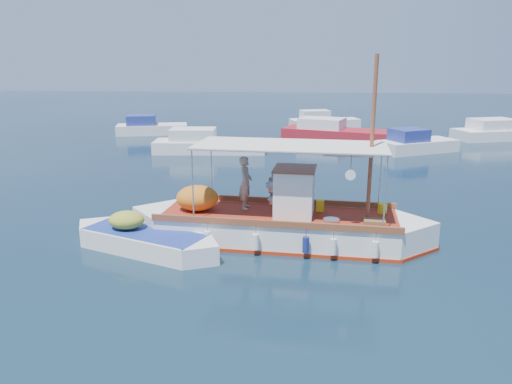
{
  "coord_description": "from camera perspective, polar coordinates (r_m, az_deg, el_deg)",
  "views": [
    {
      "loc": [
        0.01,
        -15.75,
        6.09
      ],
      "look_at": [
        -1.47,
        0.0,
        1.86
      ],
      "focal_mm": 35.0,
      "sensor_mm": 36.0,
      "label": 1
    }
  ],
  "objects": [
    {
      "name": "bg_boat_ne",
      "position": [
        35.38,
        17.76,
        5.16
      ],
      "size": [
        5.77,
        4.49,
        1.8
      ],
      "rotation": [
        0.0,
        0.0,
        0.5
      ],
      "color": "silver",
      "rests_on": "ground"
    },
    {
      "name": "bg_boat_nw",
      "position": [
        33.82,
        -5.71,
        5.37
      ],
      "size": [
        7.55,
        2.97,
        1.8
      ],
      "rotation": [
        0.0,
        0.0,
        0.08
      ],
      "color": "silver",
      "rests_on": "ground"
    },
    {
      "name": "bg_boat_far_w",
      "position": [
        42.86,
        -12.03,
        7.14
      ],
      "size": [
        6.13,
        3.66,
        1.8
      ],
      "rotation": [
        0.0,
        0.0,
        0.25
      ],
      "color": "silver",
      "rests_on": "ground"
    },
    {
      "name": "bg_boat_n",
      "position": [
        39.77,
        8.89,
        6.7
      ],
      "size": [
        8.82,
        5.31,
        1.8
      ],
      "rotation": [
        0.0,
        0.0,
        -0.32
      ],
      "color": "maroon",
      "rests_on": "ground"
    },
    {
      "name": "bg_boat_e",
      "position": [
        43.86,
        26.32,
        6.1
      ],
      "size": [
        8.58,
        5.1,
        1.8
      ],
      "rotation": [
        0.0,
        0.0,
        0.33
      ],
      "color": "silver",
      "rests_on": "ground"
    },
    {
      "name": "ground",
      "position": [
        16.88,
        5.0,
        -6.23
      ],
      "size": [
        160.0,
        160.0,
        0.0
      ],
      "primitive_type": "plane",
      "color": "black",
      "rests_on": "ground"
    },
    {
      "name": "bg_boat_far_n",
      "position": [
        46.3,
        7.6,
        7.9
      ],
      "size": [
        6.55,
        3.64,
        1.8
      ],
      "rotation": [
        0.0,
        0.0,
        0.28
      ],
      "color": "silver",
      "rests_on": "ground"
    },
    {
      "name": "fishing_caique",
      "position": [
        17.18,
        2.35,
        -3.78
      ],
      "size": [
        10.55,
        3.55,
        6.46
      ],
      "rotation": [
        0.0,
        0.0,
        -0.08
      ],
      "color": "white",
      "rests_on": "ground"
    },
    {
      "name": "dinghy",
      "position": [
        16.87,
        -12.75,
        -5.5
      ],
      "size": [
        5.33,
        3.06,
        1.4
      ],
      "rotation": [
        0.0,
        0.0,
        -0.39
      ],
      "color": "white",
      "rests_on": "ground"
    }
  ]
}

